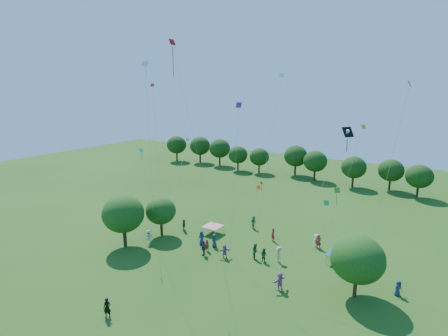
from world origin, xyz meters
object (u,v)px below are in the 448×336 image
(red_high_kite, at_px, (181,85))
(tent_red_stripe, at_px, (213,226))
(near_tree_east, at_px, (358,259))
(pirate_kite, at_px, (345,137))
(tent_blue, at_px, (338,254))
(man_in_black, at_px, (107,308))
(near_tree_west, at_px, (123,214))
(near_tree_north, at_px, (161,211))

(red_high_kite, bearing_deg, tent_red_stripe, 96.35)
(near_tree_east, height_order, pirate_kite, pirate_kite)
(tent_blue, distance_m, man_in_black, 24.26)
(tent_red_stripe, relative_size, pirate_kite, 0.16)
(near_tree_west, bearing_deg, red_high_kite, 15.94)
(tent_red_stripe, relative_size, tent_blue, 1.00)
(near_tree_west, height_order, pirate_kite, pirate_kite)
(man_in_black, distance_m, red_high_kite, 22.18)
(near_tree_north, relative_size, pirate_kite, 0.37)
(tent_red_stripe, height_order, pirate_kite, pirate_kite)
(near_tree_north, distance_m, near_tree_east, 24.55)
(pirate_kite, relative_size, red_high_kite, 0.63)
(man_in_black, height_order, red_high_kite, red_high_kite)
(near_tree_east, relative_size, tent_red_stripe, 2.69)
(near_tree_west, distance_m, red_high_kite, 16.98)
(near_tree_west, bearing_deg, man_in_black, -48.02)
(near_tree_west, height_order, near_tree_east, near_tree_west)
(near_tree_east, relative_size, tent_blue, 2.69)
(pirate_kite, bearing_deg, tent_red_stripe, 169.86)
(man_in_black, bearing_deg, red_high_kite, 63.69)
(tent_blue, height_order, man_in_black, man_in_black)
(tent_blue, height_order, red_high_kite, red_high_kite)
(tent_red_stripe, bearing_deg, near_tree_west, -127.79)
(near_tree_north, xyz_separation_m, tent_blue, (21.53, 4.83, -2.33))
(tent_red_stripe, bearing_deg, tent_blue, 3.04)
(near_tree_north, height_order, pirate_kite, pirate_kite)
(near_tree_north, height_order, tent_blue, near_tree_north)
(near_tree_north, bearing_deg, near_tree_west, -106.72)
(tent_blue, bearing_deg, near_tree_north, -167.35)
(near_tree_west, relative_size, man_in_black, 3.68)
(near_tree_north, height_order, tent_red_stripe, near_tree_north)
(tent_red_stripe, xyz_separation_m, pirate_kite, (16.80, -3.01, 13.45))
(near_tree_west, bearing_deg, tent_red_stripe, 52.21)
(near_tree_north, distance_m, tent_blue, 22.19)
(near_tree_west, relative_size, red_high_kite, 0.29)
(near_tree_east, xyz_separation_m, pirate_kite, (-2.33, 1.78, 10.74))
(tent_red_stripe, height_order, man_in_black, man_in_black)
(tent_blue, xyz_separation_m, pirate_kite, (0.67, -3.86, 13.45))
(near_tree_east, height_order, man_in_black, near_tree_east)
(near_tree_west, relative_size, tent_blue, 2.93)
(man_in_black, bearing_deg, near_tree_west, 98.42)
(near_tree_north, relative_size, red_high_kite, 0.23)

